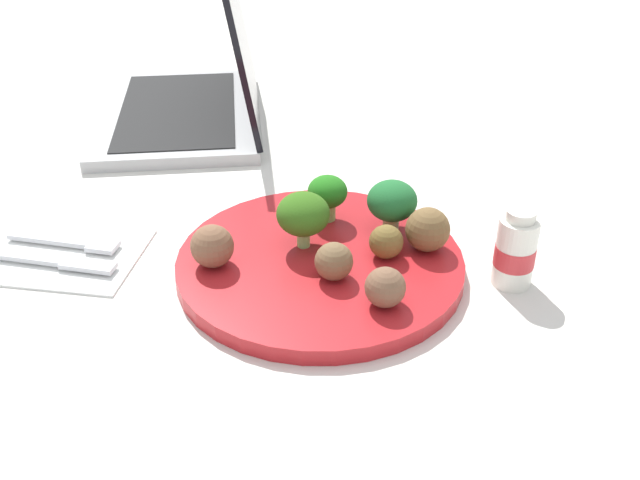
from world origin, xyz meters
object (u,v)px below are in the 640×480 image
object	(u,v)px
meatball_back_right	(428,230)
fork	(69,242)
meatball_mid_right	(334,261)
plate	(320,264)
broccoli_floret_front_left	(392,201)
meatball_front_left	(212,246)
yogurt_bottle	(516,253)
broccoli_floret_back_left	(328,193)
broccoli_floret_front_right	(303,215)
napkin	(55,255)
knife	(53,261)
meatball_near_rim	(386,242)
meatball_far_rim	(385,287)
laptop	(196,92)

from	to	relation	value
meatball_back_right	fork	bearing A→B (deg)	-178.15
meatball_mid_right	meatball_back_right	bearing A→B (deg)	34.50
plate	broccoli_floret_front_left	world-z (taller)	broccoli_floret_front_left
meatball_front_left	yogurt_bottle	size ratio (longest dim) A/B	0.52
broccoli_floret_back_left	broccoli_floret_front_right	bearing A→B (deg)	-109.19
meatball_front_left	napkin	xyz separation A→B (m)	(-0.17, 0.02, -0.03)
meatball_mid_right	knife	xyz separation A→B (m)	(-0.28, 0.01, -0.03)
napkin	meatball_near_rim	bearing A→B (deg)	1.82
broccoli_floret_front_right	yogurt_bottle	world-z (taller)	yogurt_bottle
meatball_front_left	meatball_back_right	bearing A→B (deg)	13.76
meatball_far_rim	meatball_front_left	distance (m)	0.17
plate	meatball_back_right	world-z (taller)	meatball_back_right
meatball_far_rim	meatball_near_rim	bearing A→B (deg)	90.95
napkin	knife	bearing A→B (deg)	-71.83
broccoli_floret_front_right	meatball_back_right	xyz separation A→B (m)	(0.12, 0.01, -0.01)
broccoli_floret_front_left	meatball_front_left	xyz separation A→B (m)	(-0.17, -0.08, -0.01)
napkin	laptop	bearing A→B (deg)	81.11
meatball_far_rim	yogurt_bottle	size ratio (longest dim) A/B	0.46
plate	broccoli_floret_front_left	bearing A→B (deg)	42.74
broccoli_floret_back_left	fork	bearing A→B (deg)	-167.14
meatball_far_rim	meatball_front_left	world-z (taller)	meatball_front_left
yogurt_bottle	meatball_near_rim	bearing A→B (deg)	173.69
meatball_back_right	yogurt_bottle	distance (m)	0.09
plate	meatball_front_left	xyz separation A→B (m)	(-0.10, -0.02, 0.03)
broccoli_floret_front_left	meatball_near_rim	size ratio (longest dim) A/B	1.60
meatball_back_right	broccoli_floret_front_left	bearing A→B (deg)	135.77
yogurt_bottle	laptop	xyz separation A→B (m)	(-0.40, 0.37, 0.00)
meatball_back_right	broccoli_floret_front_right	bearing A→B (deg)	-176.68
meatball_back_right	fork	size ratio (longest dim) A/B	0.36
meatball_mid_right	laptop	bearing A→B (deg)	119.86
broccoli_floret_front_left	laptop	bearing A→B (deg)	132.64
broccoli_floret_back_left	meatball_far_rim	world-z (taller)	broccoli_floret_back_left
laptop	yogurt_bottle	bearing A→B (deg)	-43.02
broccoli_floret_front_right	meatball_mid_right	xyz separation A→B (m)	(0.03, -0.05, -0.02)
broccoli_floret_front_right	broccoli_floret_front_left	size ratio (longest dim) A/B	1.07
plate	meatball_mid_right	distance (m)	0.04
fork	yogurt_bottle	world-z (taller)	yogurt_bottle
meatball_mid_right	plate	bearing A→B (deg)	116.45
plate	meatball_front_left	size ratio (longest dim) A/B	6.75
meatball_back_right	meatball_mid_right	size ratio (longest dim) A/B	1.22
plate	fork	world-z (taller)	plate
broccoli_floret_back_left	napkin	bearing A→B (deg)	-164.13
broccoli_floret_back_left	meatball_back_right	bearing A→B (deg)	-25.08
broccoli_floret_front_right	napkin	bearing A→B (deg)	-175.03
broccoli_floret_back_left	napkin	distance (m)	0.28
broccoli_floret_front_right	napkin	distance (m)	0.26
meatball_mid_right	laptop	size ratio (longest dim) A/B	0.10
meatball_back_right	meatball_near_rim	bearing A→B (deg)	-155.25
broccoli_floret_front_left	meatball_far_rim	world-z (taller)	broccoli_floret_front_left
meatball_far_rim	laptop	size ratio (longest dim) A/B	0.10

